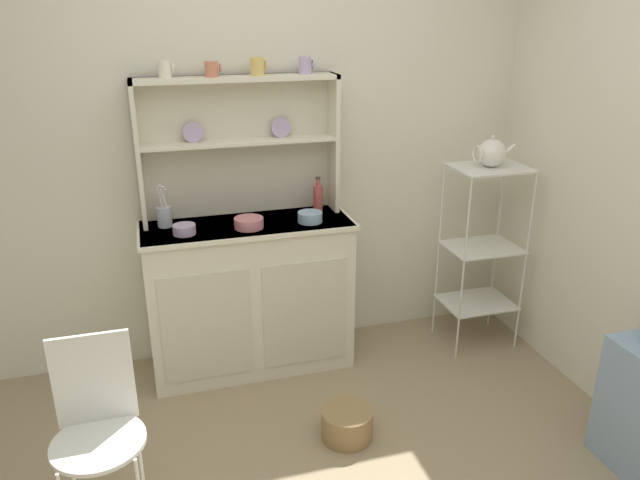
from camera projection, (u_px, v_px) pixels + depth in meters
name	position (u px, v px, depth m)	size (l,w,h in m)	color
wall_back	(259.00, 149.00, 3.49)	(3.84, 0.05, 2.50)	silver
hutch_cabinet	(250.00, 294.00, 3.51)	(1.17, 0.45, 0.90)	silver
hutch_shelf_unit	(238.00, 137.00, 3.34)	(1.10, 0.18, 0.78)	beige
bakers_rack	(483.00, 239.00, 3.68)	(0.43, 0.34, 1.15)	silver
wire_chair	(97.00, 419.00, 2.36)	(0.36, 0.36, 0.85)	white
floor_basket	(347.00, 424.00, 3.02)	(0.26, 0.26, 0.15)	#93754C
cup_cream_0	(165.00, 69.00, 3.07)	(0.08, 0.07, 0.09)	silver
cup_terracotta_1	(212.00, 69.00, 3.13)	(0.08, 0.07, 0.08)	#C67556
cup_gold_2	(258.00, 66.00, 3.19)	(0.09, 0.07, 0.09)	#DBB760
cup_lilac_3	(305.00, 65.00, 3.26)	(0.08, 0.07, 0.09)	#B79ECC
bowl_mixing_large	(184.00, 229.00, 3.18)	(0.12, 0.12, 0.05)	#B79ECC
bowl_floral_medium	(249.00, 223.00, 3.27)	(0.16, 0.16, 0.06)	#D17A84
bowl_cream_small	(310.00, 217.00, 3.36)	(0.14, 0.14, 0.06)	#8EB2D1
jam_bottle	(318.00, 198.00, 3.51)	(0.06, 0.06, 0.21)	#B74C47
utensil_jar	(164.00, 216.00, 3.28)	(0.08, 0.08, 0.24)	#B2B7C6
porcelain_teapot	(491.00, 153.00, 3.49)	(0.25, 0.16, 0.18)	white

